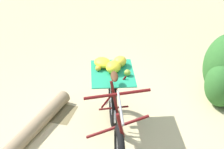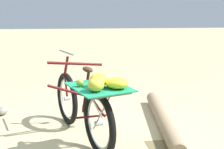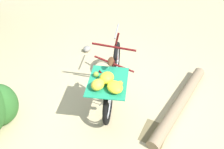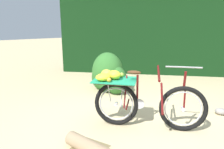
{
  "view_description": "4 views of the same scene",
  "coord_description": "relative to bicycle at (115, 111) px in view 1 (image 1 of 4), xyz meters",
  "views": [
    {
      "loc": [
        -2.94,
        -0.73,
        2.82
      ],
      "look_at": [
        0.19,
        0.13,
        0.84
      ],
      "focal_mm": 50.04,
      "sensor_mm": 36.0,
      "label": 1
    },
    {
      "loc": [
        3.17,
        -0.13,
        1.51
      ],
      "look_at": [
        0.41,
        0.28,
        0.92
      ],
      "focal_mm": 45.35,
      "sensor_mm": 36.0,
      "label": 2
    },
    {
      "loc": [
        2.29,
        1.23,
        2.74
      ],
      "look_at": [
        0.22,
        0.17,
        0.83
      ],
      "focal_mm": 34.28,
      "sensor_mm": 36.0,
      "label": 3
    },
    {
      "loc": [
        -1.19,
        2.81,
        1.55
      ],
      "look_at": [
        0.31,
        0.26,
        0.88
      ],
      "focal_mm": 31.59,
      "sensor_mm": 36.0,
      "label": 4
    }
  ],
  "objects": [
    {
      "name": "ground_plane",
      "position": [
        0.07,
        -0.02,
        -0.48
      ],
      "size": [
        60.0,
        60.0,
        0.0
      ],
      "primitive_type": "plane",
      "color": "#C6B284"
    },
    {
      "name": "bicycle",
      "position": [
        0.0,
        0.0,
        0.0
      ],
      "size": [
        1.78,
        0.95,
        1.03
      ],
      "rotation": [
        0.0,
        0.0,
        -2.8
      ],
      "color": "black",
      "rests_on": "ground_plane"
    },
    {
      "name": "fallen_log",
      "position": [
        -0.38,
        1.1,
        -0.39
      ],
      "size": [
        2.04,
        0.48,
        0.19
      ],
      "primitive_type": "cylinder",
      "rotation": [
        0.0,
        1.57,
        -0.15
      ],
      "color": "#937A5B",
      "rests_on": "ground_plane"
    },
    {
      "name": "leaf_litter_patch",
      "position": [
        0.34,
        0.89,
        -0.48
      ],
      "size": [
        0.44,
        0.36,
        0.01
      ],
      "primitive_type": "cube",
      "color": "olive",
      "rests_on": "ground_plane"
    }
  ]
}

